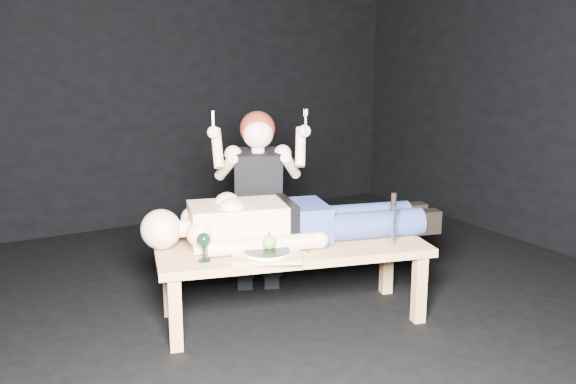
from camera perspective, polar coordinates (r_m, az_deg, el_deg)
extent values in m
plane|color=black|center=(3.64, -0.12, -12.06)|extent=(5.00, 5.00, 0.00)
plane|color=black|center=(5.62, -13.17, 12.14)|extent=(5.00, 0.00, 5.00)
cube|color=tan|center=(3.64, 0.40, -8.24)|extent=(1.63, 0.96, 0.45)
cube|color=tan|center=(3.35, -1.95, -5.84)|extent=(0.44, 0.40, 0.02)
cylinder|color=white|center=(3.34, -1.96, -5.52)|extent=(0.32, 0.32, 0.02)
sphere|color=#46A21C|center=(3.35, -1.75, -4.63)|extent=(0.08, 0.08, 0.08)
cube|color=#B2B2B7|center=(3.32, -4.87, -6.18)|extent=(0.07, 0.16, 0.01)
cube|color=#B2B2B7|center=(3.41, 1.78, -5.65)|extent=(0.12, 0.13, 0.01)
cube|color=#B2B2B7|center=(3.46, 0.60, -5.38)|extent=(0.12, 0.13, 0.01)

